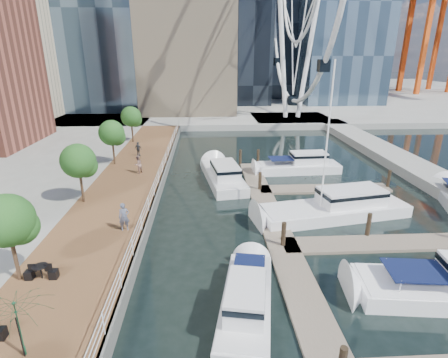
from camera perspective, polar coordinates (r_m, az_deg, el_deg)
ground at (r=16.55m, az=4.73°, el=-25.64°), size 520.00×520.00×0.00m
boardwalk at (r=29.69m, az=-16.79°, el=-3.56°), size 6.00×60.00×1.00m
seawall at (r=29.11m, az=-11.04°, el=-3.53°), size 0.25×60.00×1.00m
land_far at (r=114.11m, az=-2.19°, el=13.87°), size 200.00×114.00×1.00m
breakwater at (r=39.98m, az=30.24°, el=0.49°), size 4.00×60.00×1.00m
pier at (r=66.44m, az=10.93°, el=9.45°), size 14.00×12.00×1.00m
railing at (r=28.75m, az=-11.37°, el=-1.65°), size 0.10×60.00×1.05m
floating_docks at (r=26.18m, az=19.44°, el=-7.07°), size 16.00×34.00×2.60m
port_cranes at (r=128.04m, az=32.07°, el=20.49°), size 40.00×52.00×38.00m
street_trees at (r=28.26m, az=-22.72°, el=2.73°), size 2.60×42.60×4.60m
pedestrian_near at (r=23.44m, az=-16.01°, el=-5.98°), size 0.77×0.61×1.87m
pedestrian_mid at (r=34.45m, az=-13.86°, el=2.31°), size 1.01×1.06×1.72m
pedestrian_far at (r=40.56m, az=-13.81°, el=4.79°), size 1.00×0.79×1.59m
moored_yachts at (r=28.23m, az=17.12°, el=-5.94°), size 24.14×37.02×11.50m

